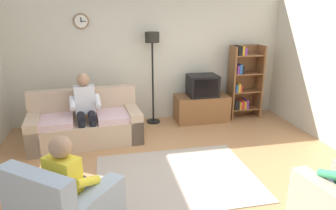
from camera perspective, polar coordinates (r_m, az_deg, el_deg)
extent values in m
plane|color=#B27F51|center=(4.33, 2.39, -14.01)|extent=(12.00, 12.00, 0.00)
cube|color=beige|center=(6.37, -3.45, 9.21)|extent=(6.20, 0.12, 2.70)
cylinder|color=brown|center=(6.17, -15.99, 14.87)|extent=(0.28, 0.03, 0.28)
cylinder|color=white|center=(6.15, -16.00, 14.86)|extent=(0.24, 0.01, 0.24)
cube|color=black|center=(6.14, -16.03, 15.14)|extent=(0.02, 0.01, 0.09)
cube|color=black|center=(6.14, -15.62, 14.89)|extent=(0.11, 0.01, 0.01)
cube|color=tan|center=(5.57, -15.09, -4.76)|extent=(1.97, 1.01, 0.42)
cube|color=tan|center=(5.76, -15.61, 0.70)|extent=(1.91, 0.37, 0.48)
cube|color=tan|center=(5.62, -6.57, -3.28)|extent=(0.29, 0.86, 0.56)
cube|color=tan|center=(5.59, -23.78, -4.82)|extent=(0.29, 0.86, 0.56)
cube|color=beige|center=(5.46, -10.04, -1.94)|extent=(0.66, 0.73, 0.10)
cube|color=beige|center=(5.45, -20.53, -2.87)|extent=(0.66, 0.73, 0.10)
cube|color=brown|center=(6.46, 6.30, -0.56)|extent=(1.10, 0.56, 0.55)
cube|color=black|center=(6.68, 5.61, 0.34)|extent=(1.10, 0.04, 0.03)
cube|color=black|center=(6.30, 6.50, 3.67)|extent=(0.60, 0.48, 0.44)
cube|color=black|center=(6.08, 7.22, 3.12)|extent=(0.50, 0.01, 0.36)
cube|color=brown|center=(6.60, 11.81, 4.09)|extent=(0.04, 0.36, 1.55)
cube|color=brown|center=(6.88, 16.71, 4.26)|extent=(0.04, 0.36, 1.55)
cube|color=brown|center=(6.88, 13.70, 4.50)|extent=(0.64, 0.02, 1.55)
cube|color=brown|center=(6.89, 13.95, -0.53)|extent=(0.60, 0.34, 0.02)
cube|color=black|center=(6.73, 12.21, 0.17)|extent=(0.05, 0.28, 0.20)
cube|color=black|center=(6.76, 12.62, 0.16)|extent=(0.05, 0.28, 0.19)
cube|color=gold|center=(6.78, 13.02, 0.11)|extent=(0.03, 0.28, 0.17)
cube|color=red|center=(6.80, 13.41, 0.18)|extent=(0.06, 0.28, 0.18)
cube|color=gold|center=(6.83, 13.87, 0.19)|extent=(0.04, 0.28, 0.17)
cube|color=#72338C|center=(6.85, 14.27, 0.30)|extent=(0.04, 0.28, 0.19)
cube|color=brown|center=(6.78, 14.19, 2.58)|extent=(0.60, 0.34, 0.02)
cube|color=#2D59A5|center=(6.63, 12.39, 3.24)|extent=(0.04, 0.28, 0.16)
cube|color=gold|center=(6.65, 12.82, 3.34)|extent=(0.05, 0.28, 0.19)
cube|color=red|center=(6.68, 13.21, 3.20)|extent=(0.04, 0.28, 0.15)
cube|color=brown|center=(6.69, 14.44, 5.79)|extent=(0.60, 0.34, 0.02)
cube|color=#72338C|center=(6.55, 12.61, 6.59)|extent=(0.04, 0.28, 0.18)
cube|color=#2D59A5|center=(6.57, 13.09, 6.68)|extent=(0.06, 0.28, 0.20)
cube|color=black|center=(6.60, 13.56, 6.49)|extent=(0.05, 0.28, 0.16)
cube|color=brown|center=(6.63, 14.69, 9.07)|extent=(0.60, 0.34, 0.02)
cube|color=black|center=(6.49, 12.81, 9.99)|extent=(0.04, 0.28, 0.19)
cube|color=black|center=(6.51, 13.16, 9.99)|extent=(0.03, 0.28, 0.19)
cube|color=gold|center=(6.53, 13.55, 9.96)|extent=(0.05, 0.28, 0.19)
cube|color=#72338C|center=(6.56, 13.98, 9.77)|extent=(0.05, 0.28, 0.14)
cylinder|color=black|center=(6.40, -2.76, -3.09)|extent=(0.28, 0.28, 0.03)
cylinder|color=black|center=(6.16, -2.87, 4.21)|extent=(0.04, 0.04, 1.70)
cylinder|color=black|center=(6.02, -3.00, 12.58)|extent=(0.28, 0.28, 0.20)
cube|color=#9EADBC|center=(3.07, -23.37, -15.69)|extent=(0.74, 0.64, 0.50)
cube|color=#9EADBC|center=(3.67, -21.08, -16.44)|extent=(0.66, 0.75, 0.56)
cube|color=tan|center=(3.71, 27.00, -16.90)|extent=(0.31, 0.82, 0.56)
cube|color=#AD9E8E|center=(4.40, 1.56, -13.32)|extent=(2.20, 1.70, 0.01)
cube|color=silver|center=(5.43, -15.36, 1.02)|extent=(0.36, 0.23, 0.48)
sphere|color=#A37A5B|center=(5.34, -15.66, 4.60)|extent=(0.22, 0.22, 0.22)
cylinder|color=black|center=(5.32, -14.11, -1.92)|extent=(0.16, 0.39, 0.13)
cylinder|color=black|center=(5.32, -16.04, -2.09)|extent=(0.16, 0.39, 0.13)
cylinder|color=black|center=(5.25, -13.75, -5.47)|extent=(0.12, 0.12, 0.52)
cylinder|color=black|center=(5.24, -15.72, -5.65)|extent=(0.12, 0.12, 0.52)
cylinder|color=silver|center=(5.35, -13.06, 0.73)|extent=(0.12, 0.34, 0.20)
cylinder|color=silver|center=(5.34, -17.55, 0.33)|extent=(0.12, 0.34, 0.20)
cube|color=yellow|center=(3.24, -19.04, -13.12)|extent=(0.39, 0.37, 0.48)
sphere|color=#A37A5B|center=(3.09, -19.55, -7.42)|extent=(0.22, 0.22, 0.22)
cylinder|color=#2D334C|center=(3.53, -17.48, -14.79)|extent=(0.34, 0.38, 0.13)
cylinder|color=#2D334C|center=(3.42, -15.21, -15.69)|extent=(0.34, 0.38, 0.13)
cylinder|color=#2D334C|center=(3.76, -15.10, -16.37)|extent=(0.15, 0.15, 0.40)
cylinder|color=#2D334C|center=(3.66, -12.88, -17.24)|extent=(0.15, 0.15, 0.40)
cylinder|color=yellow|center=(3.45, -20.33, -11.71)|extent=(0.28, 0.31, 0.20)
cylinder|color=yellow|center=(3.18, -14.95, -13.74)|extent=(0.28, 0.31, 0.20)
cylinder|color=#2D334C|center=(3.84, 28.22, -13.38)|extent=(0.18, 0.39, 0.13)
cylinder|color=#2D334C|center=(4.06, 25.76, -14.94)|extent=(0.12, 0.12, 0.40)
cylinder|color=#2D334C|center=(4.18, 27.56, -14.24)|extent=(0.12, 0.12, 0.40)
cylinder|color=#338C59|center=(3.61, 28.46, -11.46)|extent=(0.13, 0.34, 0.20)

